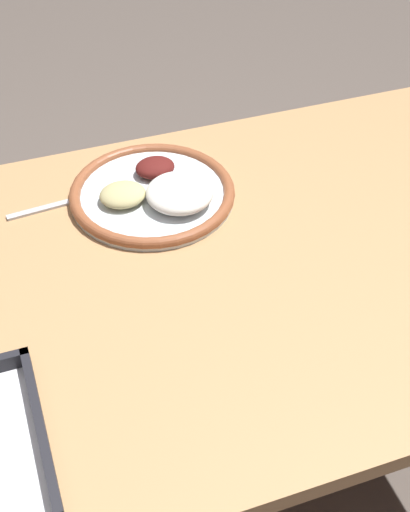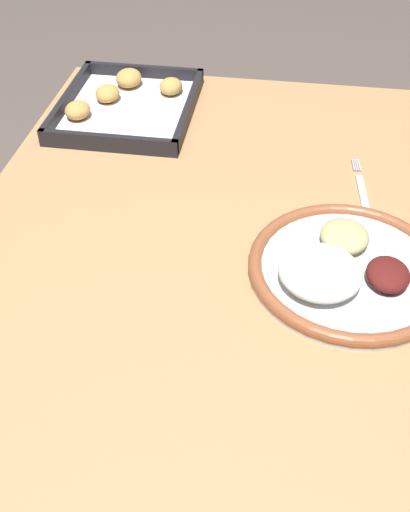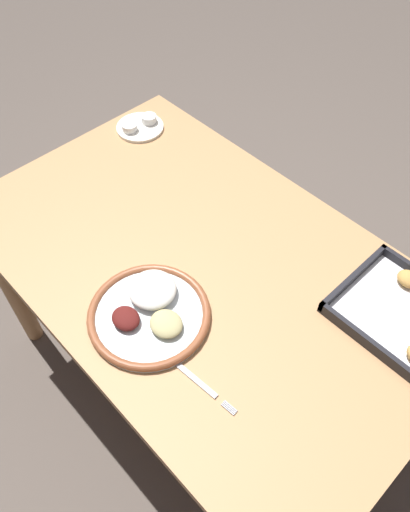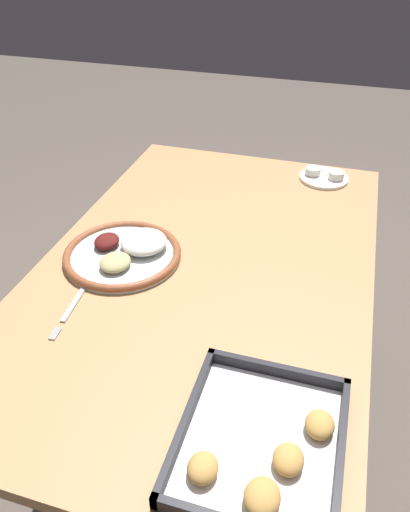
# 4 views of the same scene
# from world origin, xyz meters

# --- Properties ---
(ground_plane) EXTENTS (8.00, 8.00, 0.00)m
(ground_plane) POSITION_xyz_m (0.00, 0.00, 0.00)
(ground_plane) COLOR #564C44
(dining_table) EXTENTS (1.28, 0.79, 0.71)m
(dining_table) POSITION_xyz_m (0.00, 0.00, 0.60)
(dining_table) COLOR #AD7F51
(dining_table) RESTS_ON ground_plane
(dinner_plate) EXTENTS (0.29, 0.29, 0.05)m
(dinner_plate) POSITION_xyz_m (0.03, -0.20, 0.72)
(dinner_plate) COLOR silver
(dinner_plate) RESTS_ON dining_table
(fork) EXTENTS (0.21, 0.03, 0.00)m
(fork) POSITION_xyz_m (0.23, -0.24, 0.71)
(fork) COLOR #B2B2B7
(fork) RESTS_ON dining_table
(saucer_plate) EXTENTS (0.15, 0.15, 0.03)m
(saucer_plate) POSITION_xyz_m (-0.54, 0.23, 0.72)
(saucer_plate) COLOR white
(saucer_plate) RESTS_ON dining_table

